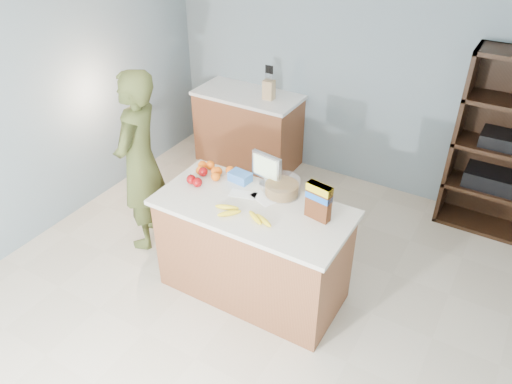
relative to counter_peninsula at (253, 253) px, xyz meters
The scene contains 15 objects.
floor 0.51m from the counter_peninsula, 90.00° to the right, with size 4.50×5.00×0.02m, color beige.
walls 1.27m from the counter_peninsula, 90.00° to the right, with size 4.52×5.02×2.51m.
counter_peninsula is the anchor object (origin of this frame).
back_cabinet 2.25m from the counter_peninsula, 122.28° to the left, with size 1.24×0.62×0.90m.
shelving_unit 2.61m from the counter_peninsula, 52.89° to the left, with size 0.90×0.40×1.80m.
person 1.33m from the counter_peninsula, behind, with size 0.63×0.42×1.74m, color #474F23.
knife_block 2.18m from the counter_peninsula, 115.93° to the left, with size 0.12×0.10×0.31m.
envelopes 0.50m from the counter_peninsula, 120.74° to the left, with size 0.41×0.20×0.00m.
bananas 0.53m from the counter_peninsula, 84.84° to the right, with size 0.52×0.21×0.04m.
apples 0.78m from the counter_peninsula, behind, with size 0.15×0.24×0.08m.
oranges 0.78m from the counter_peninsula, 156.43° to the left, with size 0.34×0.22×0.08m.
blue_carton 0.65m from the counter_peninsula, 137.25° to the left, with size 0.18×0.12×0.08m, color blue.
salad_bowl 0.61m from the counter_peninsula, 66.73° to the left, with size 0.30×0.30×0.13m.
tv 0.72m from the counter_peninsula, 100.82° to the left, with size 0.28×0.12×0.28m.
cereal_box 0.83m from the counter_peninsula, 12.51° to the left, with size 0.21×0.11×0.29m.
Camera 1 is at (1.64, -2.42, 3.15)m, focal length 35.00 mm.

